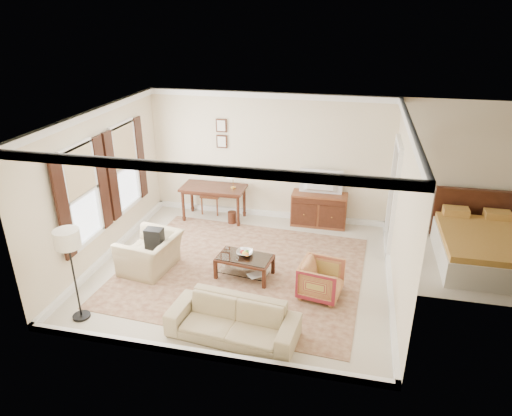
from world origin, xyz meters
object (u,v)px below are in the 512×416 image
at_px(writing_desk, 214,191).
at_px(club_armchair, 150,247).
at_px(striped_armchair, 321,278).
at_px(sofa, 233,315).
at_px(sideboard, 319,210).
at_px(tv, 321,175).
at_px(coffee_table, 245,261).

xyz_separation_m(writing_desk, club_armchair, (-0.49, -2.43, -0.23)).
bearing_deg(striped_armchair, writing_desk, 56.21).
bearing_deg(sofa, club_armchair, 149.30).
bearing_deg(striped_armchair, sofa, 148.62).
distance_m(writing_desk, striped_armchair, 3.77).
bearing_deg(sideboard, tv, -90.00).
height_order(tv, sofa, tv).
height_order(writing_desk, sideboard, writing_desk).
bearing_deg(tv, striped_armchair, 96.26).
bearing_deg(club_armchair, coffee_table, 102.56).
xyz_separation_m(coffee_table, sofa, (0.23, -1.66, 0.06)).
xyz_separation_m(sideboard, tv, (0.00, -0.02, 0.83)).
bearing_deg(sideboard, writing_desk, -175.28).
bearing_deg(coffee_table, striped_armchair, -12.35).
bearing_deg(coffee_table, sideboard, 65.92).
relative_size(coffee_table, sofa, 0.54).
bearing_deg(striped_armchair, tv, 16.22).
bearing_deg(club_armchair, striped_armchair, 95.10).
distance_m(tv, coffee_table, 2.85).
xyz_separation_m(writing_desk, striped_armchair, (2.72, -2.60, -0.34)).
height_order(writing_desk, coffee_table, writing_desk).
xyz_separation_m(tv, striped_armchair, (0.30, -2.78, -0.86)).
bearing_deg(coffee_table, tv, 65.75).
bearing_deg(sideboard, striped_armchair, -83.79).
relative_size(sideboard, striped_armchair, 1.75).
distance_m(club_armchair, sofa, 2.53).
height_order(sideboard, sofa, sofa).
distance_m(sideboard, striped_armchair, 2.82).
bearing_deg(sideboard, coffee_table, -114.08).
height_order(tv, club_armchair, tv).
bearing_deg(striped_armchair, sideboard, 16.18).
relative_size(coffee_table, striped_armchair, 1.50).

